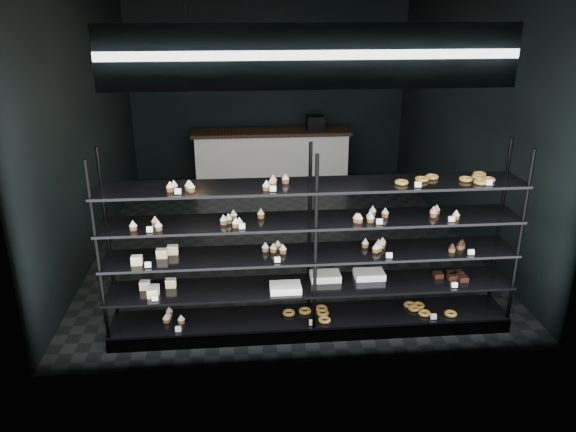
{
  "coord_description": "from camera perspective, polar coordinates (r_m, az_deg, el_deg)",
  "views": [
    {
      "loc": [
        -0.59,
        -7.36,
        3.16
      ],
      "look_at": [
        -0.09,
        -1.9,
        1.04
      ],
      "focal_mm": 35.0,
      "sensor_mm": 36.0,
      "label": 1
    }
  ],
  "objects": [
    {
      "name": "service_counter",
      "position": [
        10.23,
        -1.62,
        6.06
      ],
      "size": [
        2.81,
        0.65,
        1.23
      ],
      "color": "silver",
      "rests_on": "room"
    },
    {
      "name": "room",
      "position": [
        7.55,
        -0.61,
        9.2
      ],
      "size": [
        5.01,
        6.01,
        3.2
      ],
      "color": "black",
      "rests_on": "ground"
    },
    {
      "name": "display_shelf",
      "position": [
        5.57,
        2.18,
        -5.94
      ],
      "size": [
        4.0,
        0.5,
        1.91
      ],
      "color": "black",
      "rests_on": "room"
    },
    {
      "name": "pendant_lamp",
      "position": [
        6.5,
        -10.09,
        14.55
      ],
      "size": [
        0.29,
        0.29,
        0.87
      ],
      "color": "black",
      "rests_on": "room"
    },
    {
      "name": "signage",
      "position": [
        4.49,
        2.45,
        15.87
      ],
      "size": [
        3.3,
        0.05,
        0.5
      ],
      "color": "#0B1A39",
      "rests_on": "room"
    }
  ]
}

